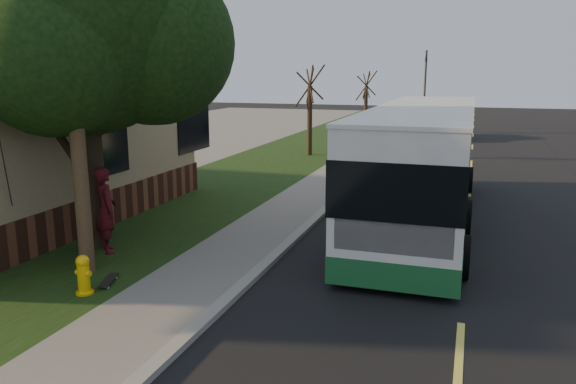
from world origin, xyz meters
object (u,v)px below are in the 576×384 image
object	(u,v)px
utility_pole	(69,40)
skateboarder	(106,210)
leafy_tree	(85,19)
skateboard_main	(109,280)
transit_bus	(423,161)
traffic_signal	(425,84)
bare_tree_far	(366,102)
bare_tree_near	(310,112)
fire_hydrant	(84,275)
distant_car	(446,125)

from	to	relation	value
utility_pole	skateboarder	distance (m)	3.82
leafy_tree	skateboard_main	xyz separation A→B (m)	(1.67, -2.07, -5.04)
transit_bus	skateboard_main	bearing A→B (deg)	-127.53
traffic_signal	transit_bus	size ratio (longest dim) A/B	0.47
leafy_tree	utility_pole	bearing A→B (deg)	-62.40
bare_tree_far	traffic_signal	bearing A→B (deg)	48.81
bare_tree_near	bare_tree_far	world-z (taller)	bare_tree_near
fire_hydrant	skateboard_main	size ratio (longest dim) A/B	0.96
fire_hydrant	transit_bus	xyz separation A→B (m)	(5.34, 7.41, 1.25)
skateboarder	skateboard_main	world-z (taller)	skateboarder
leafy_tree	bare_tree_far	bearing A→B (deg)	87.55
transit_bus	distant_car	bearing A→B (deg)	90.88
transit_bus	skateboarder	xyz separation A→B (m)	(-6.42, -5.17, -0.64)
transit_bus	skateboarder	world-z (taller)	transit_bus
leafy_tree	distant_car	bearing A→B (deg)	75.37
bare_tree_far	skateboarder	xyz separation A→B (m)	(-0.68, -27.77, -0.97)
transit_bus	skateboard_main	distance (m)	8.74
skateboard_main	bare_tree_far	bearing A→B (deg)	90.97
fire_hydrant	leafy_tree	bearing A→B (deg)	120.67
transit_bus	distant_car	distance (m)	20.53
transit_bus	traffic_signal	bearing A→B (deg)	94.82
bare_tree_near	leafy_tree	bearing A→B (deg)	-92.50
skateboarder	distant_car	xyz separation A→B (m)	(6.11, 25.68, -0.24)
utility_pole	skateboard_main	distance (m)	4.60
utility_pole	skateboard_main	world-z (taller)	utility_pole
transit_bus	utility_pole	bearing A→B (deg)	-133.32
skateboarder	leafy_tree	bearing A→B (deg)	3.63
utility_pole	traffic_signal	xyz separation A→B (m)	(3.81, 33.01, -1.47)
leafy_tree	traffic_signal	world-z (taller)	leafy_tree
distant_car	skateboarder	bearing A→B (deg)	-97.75
traffic_signal	skateboarder	size ratio (longest dim) A/B	2.84
traffic_signal	bare_tree_near	bearing A→B (deg)	-104.04
traffic_signal	distant_car	world-z (taller)	traffic_signal
leafy_tree	distant_car	xyz separation A→B (m)	(6.60, 25.26, -4.37)
utility_pole	distant_car	bearing A→B (deg)	77.98
skateboard_main	fire_hydrant	bearing A→B (deg)	-99.74
bare_tree_near	skateboarder	size ratio (longest dim) A/B	2.23
leafy_tree	bare_tree_near	size ratio (longest dim) A/B	1.81
bare_tree_near	bare_tree_far	xyz separation A→B (m)	(0.50, 12.00, -0.15)
transit_bus	leafy_tree	bearing A→B (deg)	-145.47
utility_pole	skateboarder	bearing A→B (deg)	106.84
bare_tree_near	traffic_signal	bearing A→B (deg)	75.96
leafy_tree	skateboarder	size ratio (longest dim) A/B	4.03
utility_pole	transit_bus	world-z (taller)	utility_pole
transit_bus	skateboarder	distance (m)	8.27
skateboarder	skateboard_main	distance (m)	2.23
bare_tree_far	transit_bus	size ratio (longest dim) A/B	0.35
utility_pole	skateboarder	size ratio (longest dim) A/B	4.69
utility_pole	skateboard_main	size ratio (longest dim) A/B	11.74
utility_pole	traffic_signal	bearing A→B (deg)	83.42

